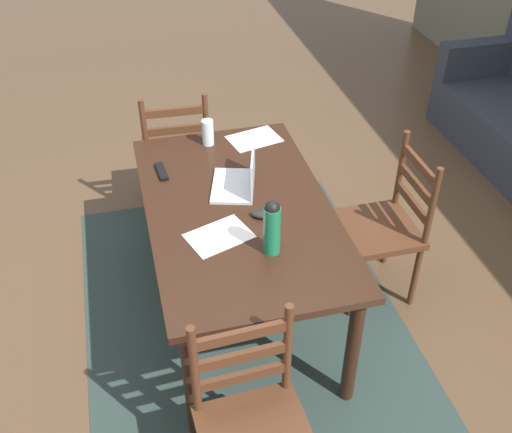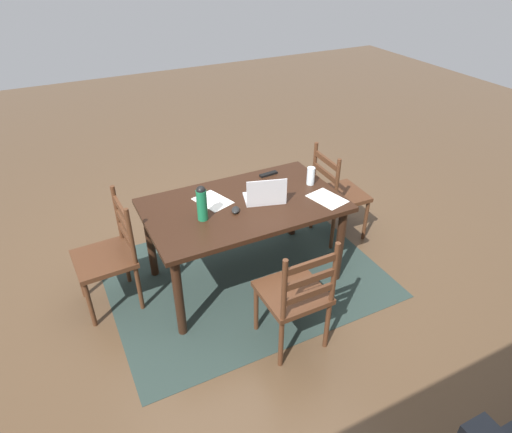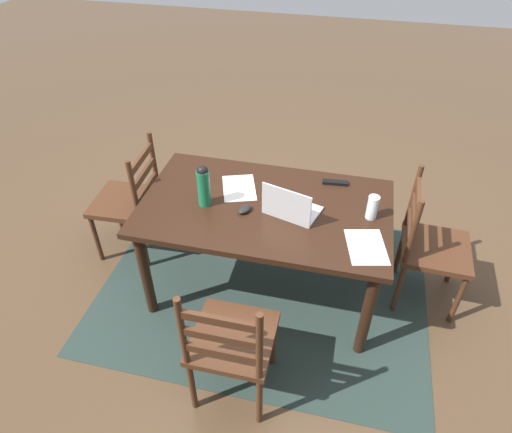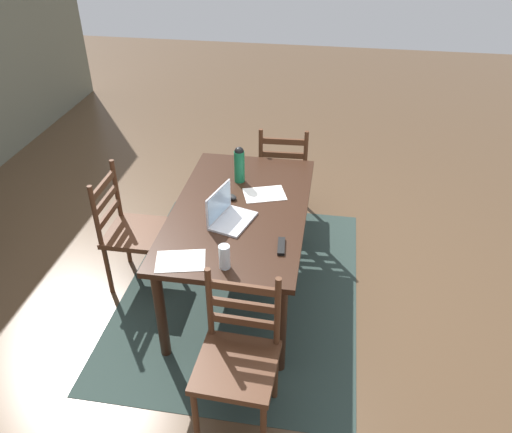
{
  "view_description": "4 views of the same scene",
  "coord_description": "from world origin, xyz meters",
  "px_view_note": "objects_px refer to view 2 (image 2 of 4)",
  "views": [
    {
      "loc": [
        2.43,
        -0.52,
        2.6
      ],
      "look_at": [
        -0.0,
        0.09,
        0.67
      ],
      "focal_mm": 42.53,
      "sensor_mm": 36.0,
      "label": 1
    },
    {
      "loc": [
        1.28,
        2.79,
        2.61
      ],
      "look_at": [
        -0.06,
        0.09,
        0.66
      ],
      "focal_mm": 31.32,
      "sensor_mm": 36.0,
      "label": 2
    },
    {
      "loc": [
        -0.46,
        2.2,
        2.51
      ],
      "look_at": [
        0.09,
        -0.12,
        0.56
      ],
      "focal_mm": 31.64,
      "sensor_mm": 36.0,
      "label": 3
    },
    {
      "loc": [
        -2.93,
        -0.59,
        2.68
      ],
      "look_at": [
        0.08,
        -0.1,
        0.64
      ],
      "focal_mm": 35.66,
      "sensor_mm": 36.0,
      "label": 4
    }
  ],
  "objects_px": {
    "dining_table": "(244,213)",
    "chair_right_near": "(109,256)",
    "chair_left_near": "(337,194)",
    "drinking_glass": "(311,176)",
    "water_bottle": "(202,202)",
    "computer_mouse": "(235,210)",
    "laptop": "(265,195)",
    "tv_remote": "(268,174)",
    "chair_far_head": "(295,295)"
  },
  "relations": [
    {
      "from": "chair_right_near",
      "to": "tv_remote",
      "type": "distance_m",
      "value": 1.52
    },
    {
      "from": "chair_far_head",
      "to": "water_bottle",
      "type": "bearing_deg",
      "value": -63.93
    },
    {
      "from": "tv_remote",
      "to": "chair_far_head",
      "type": "bearing_deg",
      "value": -23.86
    },
    {
      "from": "dining_table",
      "to": "tv_remote",
      "type": "bearing_deg",
      "value": -140.0
    },
    {
      "from": "chair_far_head",
      "to": "drinking_glass",
      "type": "height_order",
      "value": "chair_far_head"
    },
    {
      "from": "water_bottle",
      "to": "computer_mouse",
      "type": "xyz_separation_m",
      "value": [
        -0.26,
        0.02,
        -0.13
      ]
    },
    {
      "from": "dining_table",
      "to": "laptop",
      "type": "bearing_deg",
      "value": 161.2
    },
    {
      "from": "water_bottle",
      "to": "drinking_glass",
      "type": "xyz_separation_m",
      "value": [
        -1.03,
        -0.11,
        -0.07
      ]
    },
    {
      "from": "chair_left_near",
      "to": "water_bottle",
      "type": "xyz_separation_m",
      "value": [
        1.45,
        0.26,
        0.44
      ]
    },
    {
      "from": "chair_left_near",
      "to": "drinking_glass",
      "type": "bearing_deg",
      "value": 19.93
    },
    {
      "from": "dining_table",
      "to": "chair_right_near",
      "type": "xyz_separation_m",
      "value": [
        1.08,
        -0.19,
        -0.2
      ]
    },
    {
      "from": "laptop",
      "to": "drinking_glass",
      "type": "xyz_separation_m",
      "value": [
        -0.49,
        -0.09,
        0.02
      ]
    },
    {
      "from": "laptop",
      "to": "water_bottle",
      "type": "xyz_separation_m",
      "value": [
        0.54,
        0.02,
        0.09
      ]
    },
    {
      "from": "dining_table",
      "to": "chair_right_near",
      "type": "height_order",
      "value": "chair_right_near"
    },
    {
      "from": "drinking_glass",
      "to": "computer_mouse",
      "type": "relative_size",
      "value": 1.55
    },
    {
      "from": "water_bottle",
      "to": "computer_mouse",
      "type": "relative_size",
      "value": 2.84
    },
    {
      "from": "chair_far_head",
      "to": "chair_right_near",
      "type": "xyz_separation_m",
      "value": [
        1.08,
        -1.03,
        0.0
      ]
    },
    {
      "from": "chair_right_near",
      "to": "computer_mouse",
      "type": "relative_size",
      "value": 9.5
    },
    {
      "from": "chair_right_near",
      "to": "water_bottle",
      "type": "height_order",
      "value": "water_bottle"
    },
    {
      "from": "chair_left_near",
      "to": "drinking_glass",
      "type": "relative_size",
      "value": 6.12
    },
    {
      "from": "chair_far_head",
      "to": "water_bottle",
      "type": "relative_size",
      "value": 3.35
    },
    {
      "from": "chair_far_head",
      "to": "chair_right_near",
      "type": "relative_size",
      "value": 1.0
    },
    {
      "from": "water_bottle",
      "to": "drinking_glass",
      "type": "relative_size",
      "value": 1.83
    },
    {
      "from": "dining_table",
      "to": "tv_remote",
      "type": "height_order",
      "value": "tv_remote"
    },
    {
      "from": "chair_left_near",
      "to": "water_bottle",
      "type": "height_order",
      "value": "water_bottle"
    },
    {
      "from": "tv_remote",
      "to": "chair_left_near",
      "type": "bearing_deg",
      "value": 72.35
    },
    {
      "from": "computer_mouse",
      "to": "dining_table",
      "type": "bearing_deg",
      "value": -111.37
    },
    {
      "from": "chair_far_head",
      "to": "laptop",
      "type": "bearing_deg",
      "value": -101.94
    },
    {
      "from": "chair_left_near",
      "to": "computer_mouse",
      "type": "bearing_deg",
      "value": 13.11
    },
    {
      "from": "dining_table",
      "to": "chair_left_near",
      "type": "bearing_deg",
      "value": -170.1
    },
    {
      "from": "laptop",
      "to": "computer_mouse",
      "type": "relative_size",
      "value": 3.69
    },
    {
      "from": "dining_table",
      "to": "chair_left_near",
      "type": "distance_m",
      "value": 1.11
    },
    {
      "from": "drinking_glass",
      "to": "computer_mouse",
      "type": "bearing_deg",
      "value": 9.1
    },
    {
      "from": "drinking_glass",
      "to": "computer_mouse",
      "type": "height_order",
      "value": "drinking_glass"
    },
    {
      "from": "laptop",
      "to": "water_bottle",
      "type": "relative_size",
      "value": 1.3
    },
    {
      "from": "chair_right_near",
      "to": "drinking_glass",
      "type": "distance_m",
      "value": 1.78
    },
    {
      "from": "tv_remote",
      "to": "computer_mouse",
      "type": "bearing_deg",
      "value": -55.13
    },
    {
      "from": "dining_table",
      "to": "computer_mouse",
      "type": "relative_size",
      "value": 15.79
    },
    {
      "from": "water_bottle",
      "to": "computer_mouse",
      "type": "distance_m",
      "value": 0.29
    },
    {
      "from": "chair_left_near",
      "to": "drinking_glass",
      "type": "height_order",
      "value": "chair_left_near"
    },
    {
      "from": "laptop",
      "to": "computer_mouse",
      "type": "xyz_separation_m",
      "value": [
        0.28,
        0.03,
        -0.04
      ]
    },
    {
      "from": "chair_right_near",
      "to": "water_bottle",
      "type": "xyz_separation_m",
      "value": [
        -0.7,
        0.26,
        0.44
      ]
    },
    {
      "from": "tv_remote",
      "to": "water_bottle",
      "type": "bearing_deg",
      "value": -66.92
    },
    {
      "from": "chair_far_head",
      "to": "chair_left_near",
      "type": "height_order",
      "value": "same"
    },
    {
      "from": "chair_far_head",
      "to": "computer_mouse",
      "type": "bearing_deg",
      "value": -81.56
    },
    {
      "from": "dining_table",
      "to": "chair_far_head",
      "type": "distance_m",
      "value": 0.86
    },
    {
      "from": "chair_far_head",
      "to": "dining_table",
      "type": "bearing_deg",
      "value": -89.99
    },
    {
      "from": "chair_left_near",
      "to": "laptop",
      "type": "xyz_separation_m",
      "value": [
        0.91,
        0.24,
        0.35
      ]
    },
    {
      "from": "chair_right_near",
      "to": "computer_mouse",
      "type": "height_order",
      "value": "chair_right_near"
    },
    {
      "from": "dining_table",
      "to": "chair_right_near",
      "type": "distance_m",
      "value": 1.11
    }
  ]
}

